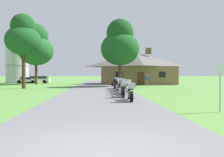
% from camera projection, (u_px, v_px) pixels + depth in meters
% --- Properties ---
extents(ground_plane, '(500.00, 500.00, 0.00)m').
position_uv_depth(ground_plane, '(98.00, 89.00, 24.02)').
color(ground_plane, '#56893D').
extents(asphalt_driveway, '(6.40, 80.00, 0.06)m').
position_uv_depth(asphalt_driveway, '(98.00, 90.00, 22.03)').
color(asphalt_driveway, slate).
rests_on(asphalt_driveway, ground).
extents(motorcycle_orange_nearest_to_camera, '(0.66, 2.08, 1.30)m').
position_uv_depth(motorcycle_orange_nearest_to_camera, '(130.00, 92.00, 12.66)').
color(motorcycle_orange_nearest_to_camera, black).
rests_on(motorcycle_orange_nearest_to_camera, asphalt_driveway).
extents(motorcycle_yellow_second_in_row, '(0.94, 2.07, 1.30)m').
position_uv_depth(motorcycle_yellow_second_in_row, '(124.00, 89.00, 14.88)').
color(motorcycle_yellow_second_in_row, black).
rests_on(motorcycle_yellow_second_in_row, asphalt_driveway).
extents(motorcycle_black_third_in_row, '(0.85, 2.08, 1.30)m').
position_uv_depth(motorcycle_black_third_in_row, '(122.00, 88.00, 17.01)').
color(motorcycle_black_third_in_row, black).
rests_on(motorcycle_black_third_in_row, asphalt_driveway).
extents(motorcycle_black_fourth_in_row, '(0.74, 2.08, 1.30)m').
position_uv_depth(motorcycle_black_fourth_in_row, '(120.00, 86.00, 19.05)').
color(motorcycle_black_fourth_in_row, black).
rests_on(motorcycle_black_fourth_in_row, asphalt_driveway).
extents(motorcycle_white_fifth_in_row, '(0.76, 2.08, 1.30)m').
position_uv_depth(motorcycle_white_fifth_in_row, '(117.00, 85.00, 21.46)').
color(motorcycle_white_fifth_in_row, black).
rests_on(motorcycle_white_fifth_in_row, asphalt_driveway).
extents(motorcycle_yellow_farthest_in_row, '(0.95, 2.07, 1.30)m').
position_uv_depth(motorcycle_yellow_farthest_in_row, '(115.00, 84.00, 23.65)').
color(motorcycle_yellow_farthest_in_row, black).
rests_on(motorcycle_yellow_farthest_in_row, asphalt_driveway).
extents(stone_lodge, '(13.32, 8.90, 6.55)m').
position_uv_depth(stone_lodge, '(136.00, 68.00, 37.42)').
color(stone_lodge, brown).
rests_on(stone_lodge, ground).
extents(bystander_blue_shirt_near_lodge, '(0.53, 0.31, 1.69)m').
position_uv_depth(bystander_blue_shirt_near_lodge, '(147.00, 79.00, 31.76)').
color(bystander_blue_shirt_near_lodge, '#75664C').
rests_on(bystander_blue_shirt_near_lodge, ground).
extents(metal_signpost_roadside, '(0.36, 0.06, 2.14)m').
position_uv_depth(metal_signpost_roadside, '(220.00, 82.00, 9.13)').
color(metal_signpost_roadside, '#9EA0A5').
rests_on(metal_signpost_roadside, ground).
extents(tree_left_near, '(4.19, 4.19, 9.01)m').
position_uv_depth(tree_left_near, '(23.00, 37.00, 24.86)').
color(tree_left_near, '#422D19').
rests_on(tree_left_near, ground).
extents(tree_left_far, '(6.05, 6.05, 10.58)m').
position_uv_depth(tree_left_far, '(36.00, 47.00, 36.05)').
color(tree_left_far, '#422D19').
rests_on(tree_left_far, ground).
extents(tree_by_lodge_front, '(5.46, 5.46, 9.56)m').
position_uv_depth(tree_by_lodge_front, '(120.00, 44.00, 29.14)').
color(tree_by_lodge_front, '#422D19').
rests_on(tree_by_lodge_front, ground).
extents(metal_silo_distant, '(4.40, 4.40, 8.11)m').
position_uv_depth(metal_silo_distant, '(17.00, 63.00, 41.47)').
color(metal_silo_distant, '#B2B7BC').
rests_on(metal_silo_distant, ground).
extents(parked_white_suv_far_left, '(4.65, 2.00, 1.40)m').
position_uv_depth(parked_white_suv_far_left, '(38.00, 79.00, 41.16)').
color(parked_white_suv_far_left, silver).
rests_on(parked_white_suv_far_left, ground).
extents(parked_white_sedan_far_left, '(4.27, 2.04, 1.20)m').
position_uv_depth(parked_white_sedan_far_left, '(28.00, 80.00, 40.42)').
color(parked_white_sedan_far_left, silver).
rests_on(parked_white_sedan_far_left, ground).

